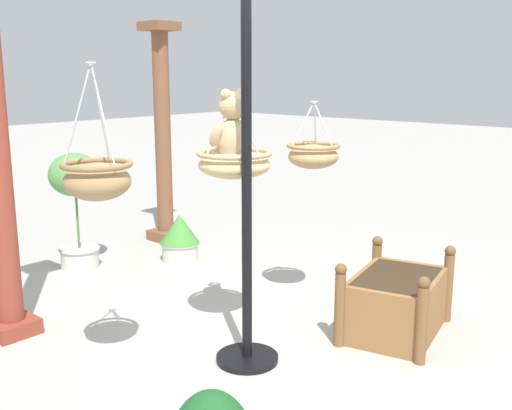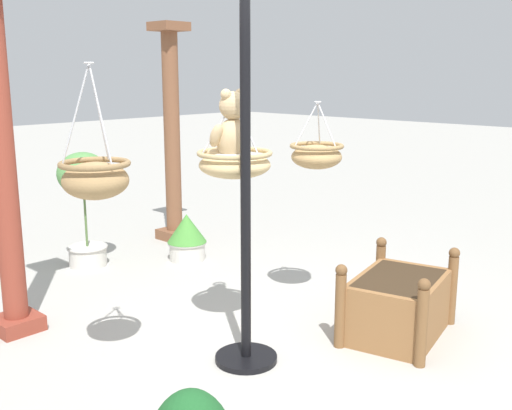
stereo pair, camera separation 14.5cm
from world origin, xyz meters
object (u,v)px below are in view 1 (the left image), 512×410
potted_plant_flowering_red (76,196)px  potted_plant_tall_leafy (180,237)px  display_pole_central (247,254)px  greenhouse_pillar_right (163,139)px  hanging_basket_left_high (97,179)px  hanging_basket_right_low (313,155)px  teddy_bear (232,131)px  wooden_planter_box (396,302)px  hanging_basket_with_teddy (234,163)px

potted_plant_flowering_red → potted_plant_tall_leafy: 1.17m
potted_plant_flowering_red → display_pole_central: bearing=-98.7°
display_pole_central → greenhouse_pillar_right: size_ratio=0.98×
display_pole_central → potted_plant_flowering_red: 2.77m
hanging_basket_left_high → hanging_basket_right_low: bearing=-5.0°
display_pole_central → greenhouse_pillar_right: bearing=59.2°
teddy_bear → wooden_planter_box: size_ratio=0.48×
display_pole_central → teddy_bear: bearing=61.3°
hanging_basket_with_teddy → greenhouse_pillar_right: greenhouse_pillar_right is taller
hanging_basket_left_high → hanging_basket_right_low: hanging_basket_left_high is taller
potted_plant_flowering_red → potted_plant_tall_leafy: bearing=-35.1°
hanging_basket_left_high → potted_plant_flowering_red: bearing=60.9°
hanging_basket_with_teddy → hanging_basket_right_low: (0.95, 0.01, -0.04)m
potted_plant_tall_leafy → hanging_basket_left_high: bearing=-141.5°
display_pole_central → potted_plant_tall_leafy: 2.54m
hanging_basket_right_low → teddy_bear: bearing=178.9°
wooden_planter_box → potted_plant_tall_leafy: 2.68m
hanging_basket_right_low → potted_plant_tall_leafy: bearing=84.7°
hanging_basket_with_teddy → potted_plant_flowering_red: bearing=83.9°
display_pole_central → hanging_basket_right_low: bearing=13.1°
hanging_basket_right_low → greenhouse_pillar_right: (0.63, 2.65, -0.10)m
wooden_planter_box → hanging_basket_right_low: bearing=91.8°
display_pole_central → wooden_planter_box: 1.36m
teddy_bear → potted_plant_tall_leafy: size_ratio=1.01×
hanging_basket_left_high → potted_plant_flowering_red: (1.28, 2.31, -0.61)m
teddy_bear → hanging_basket_right_low: (0.95, -0.02, -0.26)m
hanging_basket_with_teddy → display_pole_central: bearing=-121.0°
display_pole_central → greenhouse_pillar_right: (1.73, 2.90, 0.45)m
wooden_planter_box → teddy_bear: bearing=139.8°
potted_plant_tall_leafy → potted_plant_flowering_red: bearing=144.9°
teddy_bear → potted_plant_tall_leafy: teddy_bear is taller
hanging_basket_with_teddy → hanging_basket_left_high: 1.03m
hanging_basket_with_teddy → greenhouse_pillar_right: (1.58, 2.65, -0.14)m
potted_plant_tall_leafy → hanging_basket_with_teddy: bearing=-120.9°
teddy_bear → hanging_basket_right_low: bearing=-1.1°
potted_plant_tall_leafy → display_pole_central: bearing=-120.9°
hanging_basket_right_low → potted_plant_flowering_red: 2.64m
hanging_basket_with_teddy → wooden_planter_box: 1.69m
hanging_basket_left_high → potted_plant_tall_leafy: bearing=38.5°
display_pole_central → wooden_planter_box: size_ratio=2.36×
wooden_planter_box → potted_plant_tall_leafy: size_ratio=2.08×
greenhouse_pillar_right → hanging_basket_right_low: bearing=-103.4°
hanging_basket_right_low → greenhouse_pillar_right: 2.72m
hanging_basket_with_teddy → potted_plant_flowering_red: size_ratio=0.46×
hanging_basket_with_teddy → wooden_planter_box: hanging_basket_with_teddy is taller
potted_plant_flowering_red → potted_plant_tall_leafy: (0.86, -0.60, -0.51)m
hanging_basket_left_high → teddy_bear: bearing=-8.6°
hanging_basket_with_teddy → teddy_bear: bearing=90.0°
wooden_planter_box → potted_plant_tall_leafy: bearing=86.8°
greenhouse_pillar_right → potted_plant_flowering_red: size_ratio=2.13×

